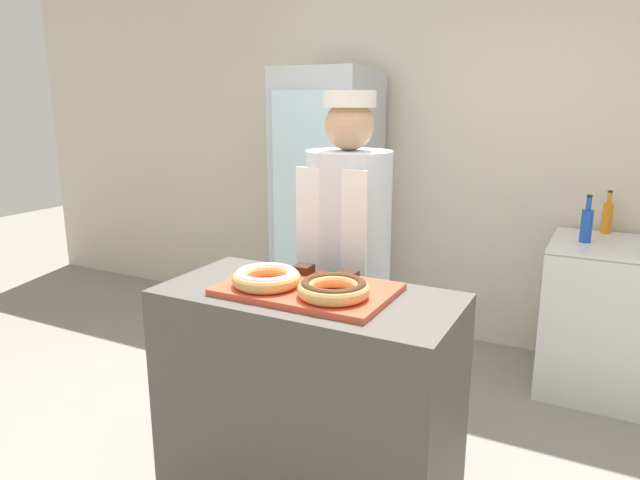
% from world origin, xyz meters
% --- Properties ---
extents(wall_back, '(8.00, 0.06, 2.70)m').
position_xyz_m(wall_back, '(0.00, 2.13, 1.35)').
color(wall_back, beige).
rests_on(wall_back, ground_plane).
extents(display_counter, '(1.13, 0.55, 0.96)m').
position_xyz_m(display_counter, '(0.00, 0.00, 0.48)').
color(display_counter, '#4C4742').
rests_on(display_counter, ground_plane).
extents(serving_tray, '(0.63, 0.41, 0.02)m').
position_xyz_m(serving_tray, '(0.00, 0.00, 0.97)').
color(serving_tray, '#D84C33').
rests_on(serving_tray, display_counter).
extents(donut_light_glaze, '(0.26, 0.26, 0.06)m').
position_xyz_m(donut_light_glaze, '(-0.14, -0.07, 1.02)').
color(donut_light_glaze, tan).
rests_on(donut_light_glaze, serving_tray).
extents(donut_chocolate_glaze, '(0.26, 0.26, 0.06)m').
position_xyz_m(donut_chocolate_glaze, '(0.14, -0.07, 1.02)').
color(donut_chocolate_glaze, tan).
rests_on(donut_chocolate_glaze, serving_tray).
extents(brownie_back_left, '(0.07, 0.07, 0.03)m').
position_xyz_m(brownie_back_left, '(-0.10, 0.14, 1.00)').
color(brownie_back_left, black).
rests_on(brownie_back_left, serving_tray).
extents(brownie_back_right, '(0.07, 0.07, 0.03)m').
position_xyz_m(brownie_back_right, '(0.10, 0.14, 1.00)').
color(brownie_back_right, black).
rests_on(brownie_back_right, serving_tray).
extents(baker_person, '(0.40, 0.40, 1.70)m').
position_xyz_m(baker_person, '(-0.10, 0.57, 0.89)').
color(baker_person, '#4C4C51').
rests_on(baker_person, ground_plane).
extents(beverage_fridge, '(0.62, 0.59, 1.88)m').
position_xyz_m(beverage_fridge, '(-0.79, 1.73, 0.94)').
color(beverage_fridge, '#ADB2B7').
rests_on(beverage_fridge, ground_plane).
extents(bottle_blue_b, '(0.06, 0.06, 0.27)m').
position_xyz_m(bottle_blue_b, '(0.86, 1.70, 0.99)').
color(bottle_blue_b, '#1E4CB2').
rests_on(bottle_blue_b, chest_freezer).
extents(bottle_orange, '(0.06, 0.06, 0.26)m').
position_xyz_m(bottle_orange, '(0.96, 2.01, 0.98)').
color(bottle_orange, orange).
rests_on(bottle_orange, chest_freezer).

